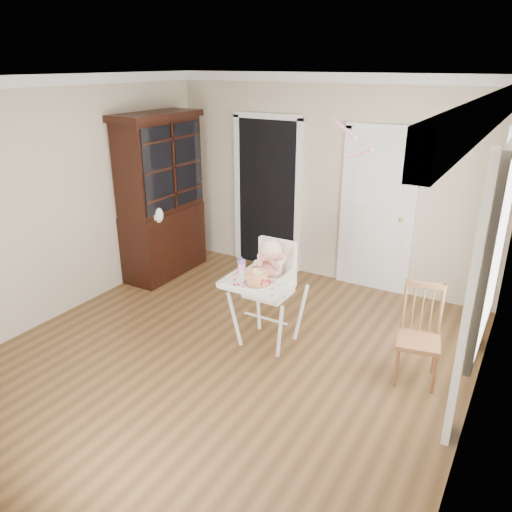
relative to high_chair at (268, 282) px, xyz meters
The scene contains 16 objects.
floor 0.91m from the high_chair, 110.43° to the right, with size 5.00×5.00×0.00m, color #52371C.
ceiling 2.08m from the high_chair, 110.43° to the right, with size 5.00×5.00×0.00m, color white.
wall_back 2.08m from the high_chair, 95.83° to the left, with size 4.50×4.50×0.00m, color #C1B197.
wall_left 2.59m from the high_chair, 167.62° to the right, with size 5.00×5.00×0.00m, color #C1B197.
wall_right 2.22m from the high_chair, 14.71° to the right, with size 5.00×5.00×0.00m, color #C1B197.
crown_molding 2.02m from the high_chair, 110.43° to the right, with size 4.50×5.00×0.12m, color white, non-canonical shape.
doorway 2.27m from the high_chair, 119.49° to the left, with size 1.06×0.05×2.22m.
closet_door 2.03m from the high_chair, 75.52° to the left, with size 0.96×0.09×2.13m.
window_right 2.08m from the high_chair, ahead, with size 0.13×1.84×2.30m.
high_chair is the anchor object (origin of this frame).
baby 0.18m from the high_chair, 86.68° to the left, with size 0.34×0.26×0.54m.
cake 0.29m from the high_chair, 87.25° to the right, with size 0.28×0.28×0.13m.
sippy_cup 0.32m from the high_chair, 150.31° to the right, with size 0.08×0.08×0.20m.
china_cabinet 2.42m from the high_chair, 156.61° to the left, with size 0.59×1.31×2.22m.
dining_chair 1.55m from the high_chair, ahead, with size 0.45×0.45×0.94m.
streamer 1.71m from the high_chair, 55.90° to the left, with size 0.03×0.50×0.02m, color pink, non-canonical shape.
Camera 1 is at (2.45, -3.56, 2.82)m, focal length 35.00 mm.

